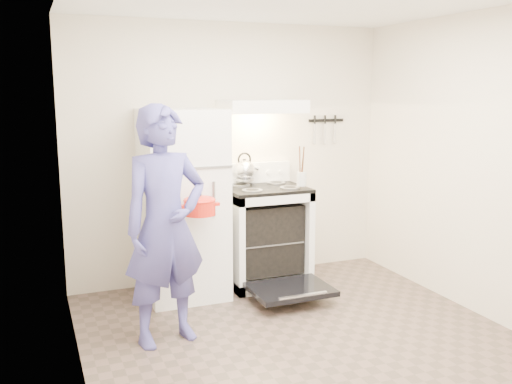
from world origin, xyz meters
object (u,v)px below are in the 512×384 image
at_px(tea_kettle, 244,169).
at_px(dutch_oven, 200,207).
at_px(refrigerator, 183,204).
at_px(person, 165,226).
at_px(stove_body, 265,237).

distance_m(tea_kettle, dutch_oven, 1.05).
xyz_separation_m(refrigerator, person, (-0.37, -0.91, 0.04)).
relative_size(stove_body, tea_kettle, 2.96).
relative_size(refrigerator, stove_body, 1.85).
distance_m(stove_body, person, 1.57).
bearing_deg(tea_kettle, dutch_oven, -131.39).
relative_size(refrigerator, tea_kettle, 5.47).
relative_size(stove_body, dutch_oven, 2.79).
distance_m(tea_kettle, person, 1.58).
xyz_separation_m(stove_body, dutch_oven, (-0.81, -0.56, 0.46)).
bearing_deg(stove_body, refrigerator, -178.23).
distance_m(stove_body, dutch_oven, 1.09).
bearing_deg(refrigerator, person, -112.04).
relative_size(refrigerator, dutch_oven, 5.15).
bearing_deg(person, tea_kettle, 34.67).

